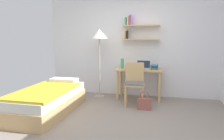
{
  "coord_description": "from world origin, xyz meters",
  "views": [
    {
      "loc": [
        0.66,
        -3.33,
        1.44
      ],
      "look_at": [
        -0.24,
        0.51,
        0.85
      ],
      "focal_mm": 34.78,
      "sensor_mm": 36.0,
      "label": 1
    }
  ],
  "objects_px": {
    "desk": "(139,75)",
    "book_stack": "(154,67)",
    "bed": "(48,100)",
    "handbag": "(144,103)",
    "laptop": "(143,67)",
    "standing_lamp": "(99,37)",
    "water_bottle": "(122,63)",
    "desk_chair": "(134,82)"
  },
  "relations": [
    {
      "from": "water_bottle",
      "to": "laptop",
      "type": "bearing_deg",
      "value": -5.41
    },
    {
      "from": "bed",
      "to": "desk_chair",
      "type": "bearing_deg",
      "value": 29.16
    },
    {
      "from": "bed",
      "to": "water_bottle",
      "type": "bearing_deg",
      "value": 50.29
    },
    {
      "from": "bed",
      "to": "standing_lamp",
      "type": "relative_size",
      "value": 1.13
    },
    {
      "from": "laptop",
      "to": "water_bottle",
      "type": "relative_size",
      "value": 1.49
    },
    {
      "from": "bed",
      "to": "laptop",
      "type": "bearing_deg",
      "value": 39.11
    },
    {
      "from": "standing_lamp",
      "to": "handbag",
      "type": "xyz_separation_m",
      "value": [
        1.15,
        -0.7,
        -1.32
      ]
    },
    {
      "from": "bed",
      "to": "desk_chair",
      "type": "distance_m",
      "value": 1.81
    },
    {
      "from": "bed",
      "to": "standing_lamp",
      "type": "distance_m",
      "value": 1.89
    },
    {
      "from": "desk_chair",
      "to": "standing_lamp",
      "type": "distance_m",
      "value": 1.37
    },
    {
      "from": "desk",
      "to": "standing_lamp",
      "type": "height_order",
      "value": "standing_lamp"
    },
    {
      "from": "book_stack",
      "to": "desk",
      "type": "bearing_deg",
      "value": -175.68
    },
    {
      "from": "bed",
      "to": "desk",
      "type": "bearing_deg",
      "value": 40.21
    },
    {
      "from": "desk",
      "to": "book_stack",
      "type": "xyz_separation_m",
      "value": [
        0.34,
        0.03,
        0.19
      ]
    },
    {
      "from": "book_stack",
      "to": "handbag",
      "type": "relative_size",
      "value": 0.66
    },
    {
      "from": "desk_chair",
      "to": "water_bottle",
      "type": "distance_m",
      "value": 0.75
    },
    {
      "from": "desk_chair",
      "to": "laptop",
      "type": "distance_m",
      "value": 0.59
    },
    {
      "from": "bed",
      "to": "book_stack",
      "type": "xyz_separation_m",
      "value": [
        1.95,
        1.39,
        0.53
      ]
    },
    {
      "from": "laptop",
      "to": "book_stack",
      "type": "relative_size",
      "value": 1.35
    },
    {
      "from": "desk",
      "to": "laptop",
      "type": "bearing_deg",
      "value": 13.91
    },
    {
      "from": "desk_chair",
      "to": "laptop",
      "type": "bearing_deg",
      "value": 74.65
    },
    {
      "from": "desk",
      "to": "book_stack",
      "type": "height_order",
      "value": "book_stack"
    },
    {
      "from": "desk",
      "to": "desk_chair",
      "type": "bearing_deg",
      "value": -95.66
    },
    {
      "from": "bed",
      "to": "handbag",
      "type": "xyz_separation_m",
      "value": [
        1.8,
        0.59,
        -0.11
      ]
    },
    {
      "from": "standing_lamp",
      "to": "handbag",
      "type": "relative_size",
      "value": 4.35
    },
    {
      "from": "bed",
      "to": "book_stack",
      "type": "height_order",
      "value": "book_stack"
    },
    {
      "from": "bed",
      "to": "standing_lamp",
      "type": "height_order",
      "value": "standing_lamp"
    },
    {
      "from": "bed",
      "to": "standing_lamp",
      "type": "bearing_deg",
      "value": 63.13
    },
    {
      "from": "standing_lamp",
      "to": "laptop",
      "type": "xyz_separation_m",
      "value": [
        1.04,
        0.09,
        -0.68
      ]
    },
    {
      "from": "water_bottle",
      "to": "standing_lamp",
      "type": "bearing_deg",
      "value": -165.72
    },
    {
      "from": "desk_chair",
      "to": "standing_lamp",
      "type": "height_order",
      "value": "standing_lamp"
    },
    {
      "from": "desk",
      "to": "desk_chair",
      "type": "xyz_separation_m",
      "value": [
        -0.05,
        -0.49,
        -0.07
      ]
    },
    {
      "from": "bed",
      "to": "laptop",
      "type": "distance_m",
      "value": 2.25
    },
    {
      "from": "laptop",
      "to": "standing_lamp",
      "type": "bearing_deg",
      "value": -175.24
    },
    {
      "from": "desk_chair",
      "to": "handbag",
      "type": "bearing_deg",
      "value": -48.83
    },
    {
      "from": "water_bottle",
      "to": "book_stack",
      "type": "height_order",
      "value": "water_bottle"
    },
    {
      "from": "bed",
      "to": "book_stack",
      "type": "bearing_deg",
      "value": 35.37
    },
    {
      "from": "laptop",
      "to": "book_stack",
      "type": "xyz_separation_m",
      "value": [
        0.25,
        0.0,
        -0.0
      ]
    },
    {
      "from": "handbag",
      "to": "book_stack",
      "type": "bearing_deg",
      "value": 79.44
    },
    {
      "from": "water_bottle",
      "to": "handbag",
      "type": "height_order",
      "value": "water_bottle"
    },
    {
      "from": "desk_chair",
      "to": "bed",
      "type": "bearing_deg",
      "value": -150.84
    },
    {
      "from": "standing_lamp",
      "to": "laptop",
      "type": "relative_size",
      "value": 4.87
    }
  ]
}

